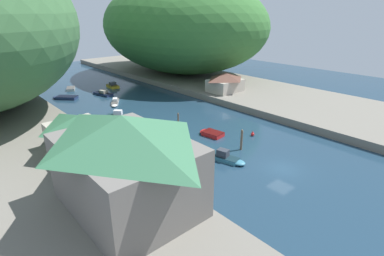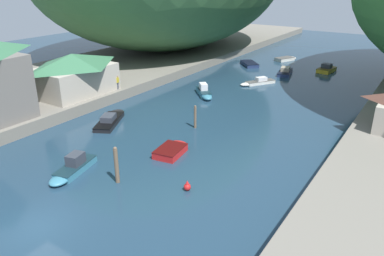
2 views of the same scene
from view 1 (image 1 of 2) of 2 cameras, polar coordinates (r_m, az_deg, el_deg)
name	(u,v)px [view 1 (image 1 of 2)]	position (r m, az deg, el deg)	size (l,w,h in m)	color
water_surface	(143,110)	(56.88, -9.34, 3.46)	(130.00, 130.00, 0.00)	#1E384C
right_bank	(229,87)	(71.70, 6.98, 7.84)	(22.00, 120.00, 1.24)	slate
hillside_right	(180,26)	(84.31, -2.26, 18.81)	(36.58, 51.22, 24.38)	#387033
waterfront_building	(126,161)	(25.78, -12.53, -6.20)	(9.58, 13.06, 8.39)	slate
boathouse_shed	(80,133)	(38.14, -20.51, -0.94)	(6.53, 9.50, 4.68)	#B2A899
right_bank_cottage	(225,81)	(64.34, 6.35, 8.80)	(7.32, 5.70, 4.06)	#B2A899
boat_open_rowboat	(227,158)	(37.18, 6.65, -5.70)	(2.56, 5.05, 1.41)	teal
boat_cabin_cruiser	(64,97)	(68.70, -23.18, 5.38)	(4.97, 5.13, 0.59)	navy
boat_moored_right	(210,133)	(44.59, 3.53, -0.98)	(2.44, 3.88, 0.63)	red
boat_white_cruiser	(71,88)	(76.54, -22.07, 7.04)	(3.28, 4.62, 0.57)	silver
boat_far_right_bank	(112,85)	(75.68, -14.99, 7.84)	(2.39, 4.68, 1.33)	gold
boat_small_dinghy	(122,116)	(52.76, -13.24, 2.25)	(4.31, 4.42, 1.48)	teal
boat_near_quay	(115,102)	(61.66, -14.47, 4.76)	(3.89, 5.19, 0.95)	silver
boat_mid_channel	(147,146)	(40.71, -8.61, -3.46)	(4.44, 6.41, 1.02)	black
boat_navy_launch	(102,93)	(69.22, -16.82, 6.37)	(2.99, 6.02, 1.16)	navy
mooring_post_nearest	(242,140)	(39.99, 9.42, -2.20)	(0.31, 0.31, 2.89)	brown
mooring_post_fourth	(178,120)	(47.41, -2.65, 1.57)	(0.25, 0.25, 2.37)	brown
channel_buoy_near	(253,134)	(45.12, 11.47, -1.13)	(0.52, 0.52, 0.79)	red
person_on_quay	(92,129)	(43.10, -18.60, -0.21)	(0.29, 0.41, 1.69)	#282D3D
person_by_boathouse	(82,133)	(42.08, -20.25, -0.95)	(0.30, 0.42, 1.69)	#282D3D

